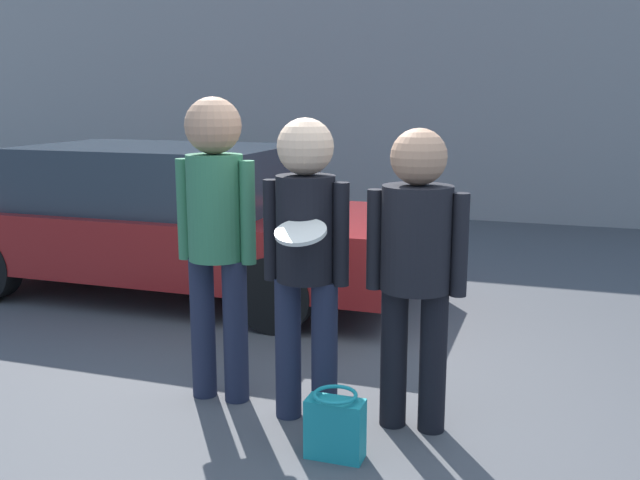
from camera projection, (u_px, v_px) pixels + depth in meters
ground_plane at (367, 422)px, 4.09m from camera, size 56.00×56.00×0.00m
storefront_building at (496, 81)px, 10.27m from camera, size 24.00×0.22×4.02m
person_left at (216, 221)px, 4.20m from camera, size 0.50×0.33×1.83m
person_middle_with_frisbee at (306, 245)px, 3.93m from camera, size 0.50×0.54×1.72m
person_right at (416, 254)px, 3.83m from camera, size 0.55×0.38×1.67m
parked_car_near at (166, 219)px, 6.70m from camera, size 4.57×1.82×1.38m
shrub at (213, 184)px, 11.32m from camera, size 0.91×0.91×0.91m
handbag at (335, 426)px, 3.66m from camera, size 0.30×0.23×0.36m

